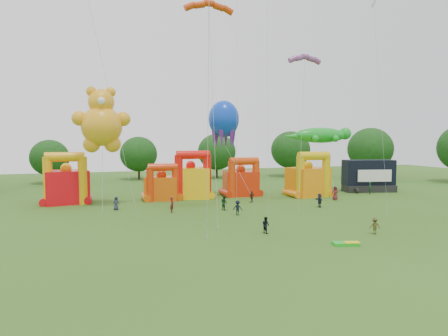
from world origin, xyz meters
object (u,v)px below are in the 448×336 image
object	(u,v)px
bouncy_castle_0	(66,184)
spectator_4	(252,197)
bouncy_castle_2	(191,180)
gecko_kite	(325,154)
teddy_bear_kite	(102,126)
spectator_0	(116,203)
octopus_kite	(231,146)
stage_trailer	(369,176)

from	to	relation	value
bouncy_castle_0	spectator_4	world-z (taller)	bouncy_castle_0
bouncy_castle_2	gecko_kite	world-z (taller)	gecko_kite
teddy_bear_kite	spectator_0	world-z (taller)	teddy_bear_kite
gecko_kite	octopus_kite	bearing A→B (deg)	179.66
gecko_kite	octopus_kite	distance (m)	15.42
gecko_kite	spectator_4	world-z (taller)	gecko_kite
bouncy_castle_2	spectator_0	bearing A→B (deg)	-148.27
gecko_kite	spectator_0	world-z (taller)	gecko_kite
bouncy_castle_2	spectator_4	bearing A→B (deg)	-42.19
stage_trailer	octopus_kite	size ratio (longest dim) A/B	0.60
gecko_kite	bouncy_castle_0	bearing A→B (deg)	177.34
teddy_bear_kite	gecko_kite	bearing A→B (deg)	3.74
bouncy_castle_0	gecko_kite	size ratio (longest dim) A/B	0.57
bouncy_castle_2	octopus_kite	size ratio (longest dim) A/B	0.49
stage_trailer	bouncy_castle_2	bearing A→B (deg)	176.84
gecko_kite	octopus_kite	world-z (taller)	octopus_kite
stage_trailer	octopus_kite	bearing A→B (deg)	179.50
stage_trailer	spectator_4	bearing A→B (deg)	-168.10
stage_trailer	spectator_0	xyz separation A→B (m)	(-39.82, -5.06, -1.67)
octopus_kite	spectator_4	world-z (taller)	octopus_kite
stage_trailer	teddy_bear_kite	world-z (taller)	teddy_bear_kite
gecko_kite	stage_trailer	bearing A→B (deg)	-0.81
stage_trailer	octopus_kite	world-z (taller)	octopus_kite
bouncy_castle_0	bouncy_castle_2	distance (m)	16.82
bouncy_castle_0	teddy_bear_kite	xyz separation A→B (m)	(4.61, -3.92, 7.58)
stage_trailer	gecko_kite	xyz separation A→B (m)	(-8.07, 0.11, 3.75)
bouncy_castle_2	teddy_bear_kite	size ratio (longest dim) A/B	0.46
teddy_bear_kite	octopus_kite	world-z (taller)	teddy_bear_kite
bouncy_castle_2	octopus_kite	world-z (taller)	octopus_kite
octopus_kite	spectator_4	size ratio (longest dim) A/B	8.99
bouncy_castle_0	bouncy_castle_2	world-z (taller)	bouncy_castle_2
bouncy_castle_2	spectator_4	xyz separation A→B (m)	(6.91, -6.27, -1.83)
octopus_kite	spectator_4	distance (m)	8.36
bouncy_castle_2	octopus_kite	xyz separation A→B (m)	(5.61, -1.40, 4.84)
bouncy_castle_0	stage_trailer	bearing A→B (deg)	-2.33
bouncy_castle_0	spectator_4	xyz separation A→B (m)	(23.73, -6.53, -1.81)
teddy_bear_kite	spectator_4	bearing A→B (deg)	-7.77
teddy_bear_kite	spectator_0	bearing A→B (deg)	-64.41
bouncy_castle_0	octopus_kite	world-z (taller)	octopus_kite
stage_trailer	octopus_kite	distance (m)	23.97
bouncy_castle_2	spectator_0	xyz separation A→B (m)	(-10.77, -6.66, -1.79)
octopus_kite	spectator_0	xyz separation A→B (m)	(-16.38, -5.26, -6.63)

